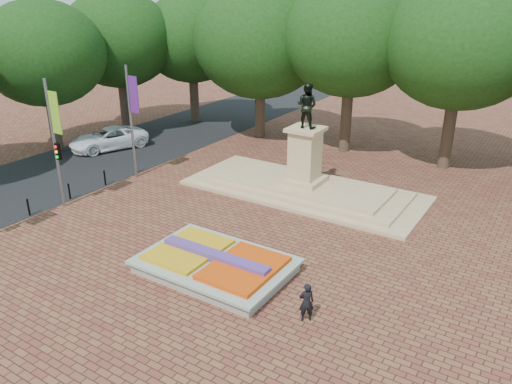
{
  "coord_description": "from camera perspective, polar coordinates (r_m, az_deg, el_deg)",
  "views": [
    {
      "loc": [
        12.34,
        -16.56,
        11.23
      ],
      "look_at": [
        0.53,
        1.93,
        2.2
      ],
      "focal_mm": 35.0,
      "sensor_mm": 36.0,
      "label": 1
    }
  ],
  "objects": [
    {
      "name": "bollard_row",
      "position": [
        29.53,
        -22.53,
        -0.67
      ],
      "size": [
        0.12,
        13.12,
        0.98
      ],
      "color": "black",
      "rests_on": "ground"
    },
    {
      "name": "ground",
      "position": [
        23.5,
        -3.65,
        -6.21
      ],
      "size": [
        90.0,
        90.0,
        0.0
      ],
      "primitive_type": "plane",
      "color": "brown",
      "rests_on": "ground"
    },
    {
      "name": "monument",
      "position": [
        29.37,
        5.51,
        1.64
      ],
      "size": [
        14.0,
        6.0,
        6.4
      ],
      "color": "tan",
      "rests_on": "ground"
    },
    {
      "name": "banner_poles",
      "position": [
        28.09,
        -22.46,
        5.48
      ],
      "size": [
        0.88,
        11.17,
        7.0
      ],
      "color": "slate",
      "rests_on": "ground"
    },
    {
      "name": "tree_row_back",
      "position": [
        36.26,
        16.81,
        14.24
      ],
      "size": [
        44.8,
        8.8,
        10.43
      ],
      "color": "#3B2A20",
      "rests_on": "ground"
    },
    {
      "name": "flower_bed",
      "position": [
        21.39,
        -4.6,
        -8.19
      ],
      "size": [
        6.3,
        4.3,
        0.91
      ],
      "color": "gray",
      "rests_on": "ground"
    },
    {
      "name": "pedestrian",
      "position": [
        18.4,
        5.79,
        -12.41
      ],
      "size": [
        0.66,
        0.64,
        1.53
      ],
      "primitive_type": "imported",
      "rotation": [
        0.0,
        0.0,
        3.84
      ],
      "color": "black",
      "rests_on": "ground"
    },
    {
      "name": "van",
      "position": [
        38.9,
        -16.5,
        5.88
      ],
      "size": [
        4.52,
        6.23,
        1.57
      ],
      "primitive_type": "imported",
      "rotation": [
        0.0,
        0.0,
        -0.38
      ],
      "color": "white",
      "rests_on": "ground"
    },
    {
      "name": "tree_row_street",
      "position": [
        38.57,
        -24.24,
        13.28
      ],
      "size": [
        8.4,
        25.4,
        9.98
      ],
      "color": "#3B2A20",
      "rests_on": "ground"
    },
    {
      "name": "asphalt_street",
      "position": [
        36.58,
        -18.26,
        3.36
      ],
      "size": [
        9.0,
        90.0,
        0.02
      ],
      "primitive_type": "cube",
      "color": "black",
      "rests_on": "ground"
    }
  ]
}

